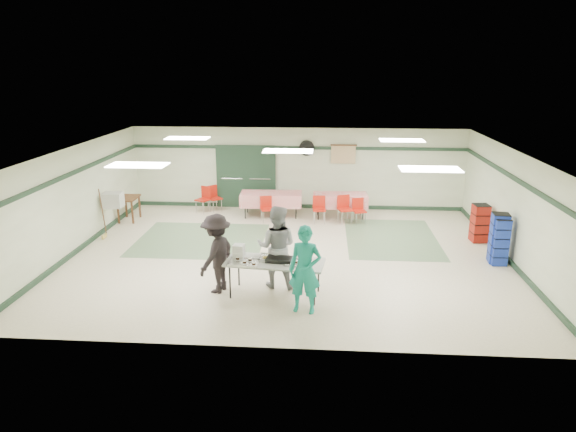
# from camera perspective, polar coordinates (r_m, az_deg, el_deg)

# --- Properties ---
(floor) EXTENTS (11.00, 11.00, 0.00)m
(floor) POSITION_cam_1_polar(r_m,az_deg,el_deg) (13.20, 0.01, -4.32)
(floor) COLOR beige
(floor) RESTS_ON ground
(ceiling) EXTENTS (11.00, 11.00, 0.00)m
(ceiling) POSITION_cam_1_polar(r_m,az_deg,el_deg) (12.49, 0.01, 7.33)
(ceiling) COLOR silver
(ceiling) RESTS_ON wall_back
(wall_back) EXTENTS (11.00, 0.00, 11.00)m
(wall_back) POSITION_cam_1_polar(r_m,az_deg,el_deg) (17.15, 1.07, 5.30)
(wall_back) COLOR silver
(wall_back) RESTS_ON floor
(wall_front) EXTENTS (11.00, 0.00, 11.00)m
(wall_front) POSITION_cam_1_polar(r_m,az_deg,el_deg) (8.54, -2.13, -6.63)
(wall_front) COLOR silver
(wall_front) RESTS_ON floor
(wall_left) EXTENTS (0.00, 9.00, 9.00)m
(wall_left) POSITION_cam_1_polar(r_m,az_deg,el_deg) (14.25, -22.64, 1.65)
(wall_left) COLOR silver
(wall_left) RESTS_ON floor
(wall_right) EXTENTS (0.00, 9.00, 9.00)m
(wall_right) POSITION_cam_1_polar(r_m,az_deg,el_deg) (13.56, 23.87, 0.80)
(wall_right) COLOR silver
(wall_right) RESTS_ON floor
(trim_back) EXTENTS (11.00, 0.06, 0.10)m
(trim_back) POSITION_cam_1_polar(r_m,az_deg,el_deg) (17.00, 1.08, 7.59)
(trim_back) COLOR #1D3525
(trim_back) RESTS_ON wall_back
(baseboard_back) EXTENTS (11.00, 0.06, 0.12)m
(baseboard_back) POSITION_cam_1_polar(r_m,az_deg,el_deg) (17.42, 1.05, 1.12)
(baseboard_back) COLOR #1D3525
(baseboard_back) RESTS_ON floor
(trim_left) EXTENTS (0.06, 9.00, 0.10)m
(trim_left) POSITION_cam_1_polar(r_m,az_deg,el_deg) (14.09, -22.85, 4.40)
(trim_left) COLOR #1D3525
(trim_left) RESTS_ON wall_back
(baseboard_left) EXTENTS (0.06, 9.00, 0.12)m
(baseboard_left) POSITION_cam_1_polar(r_m,az_deg,el_deg) (14.60, -21.98, -3.24)
(baseboard_left) COLOR #1D3525
(baseboard_left) RESTS_ON floor
(trim_right) EXTENTS (0.06, 9.00, 0.10)m
(trim_right) POSITION_cam_1_polar(r_m,az_deg,el_deg) (13.40, 24.10, 3.68)
(trim_right) COLOR #1D3525
(trim_right) RESTS_ON wall_back
(baseboard_right) EXTENTS (0.06, 9.00, 0.12)m
(baseboard_right) POSITION_cam_1_polar(r_m,az_deg,el_deg) (13.93, 23.14, -4.31)
(baseboard_right) COLOR #1D3525
(baseboard_right) RESTS_ON floor
(green_patch_a) EXTENTS (3.50, 3.00, 0.01)m
(green_patch_a) POSITION_cam_1_polar(r_m,az_deg,el_deg) (14.50, -9.62, -2.59)
(green_patch_a) COLOR slate
(green_patch_a) RESTS_ON floor
(green_patch_b) EXTENTS (2.50, 3.50, 0.01)m
(green_patch_b) POSITION_cam_1_polar(r_m,az_deg,el_deg) (14.71, 11.39, -2.41)
(green_patch_b) COLOR slate
(green_patch_b) RESTS_ON floor
(double_door_left) EXTENTS (0.90, 0.06, 2.10)m
(double_door_left) POSITION_cam_1_polar(r_m,az_deg,el_deg) (17.41, -6.21, 4.36)
(double_door_left) COLOR #9A9C99
(double_door_left) RESTS_ON floor
(double_door_right) EXTENTS (0.90, 0.06, 2.10)m
(double_door_right) POSITION_cam_1_polar(r_m,az_deg,el_deg) (17.26, -3.10, 4.33)
(double_door_right) COLOR #9A9C99
(double_door_right) RESTS_ON floor
(door_frame) EXTENTS (2.00, 0.03, 2.15)m
(door_frame) POSITION_cam_1_polar(r_m,az_deg,el_deg) (17.31, -4.69, 4.34)
(door_frame) COLOR #1D3525
(door_frame) RESTS_ON floor
(wall_fan) EXTENTS (0.50, 0.10, 0.50)m
(wall_fan) POSITION_cam_1_polar(r_m,az_deg,el_deg) (16.96, 2.10, 7.56)
(wall_fan) COLOR black
(wall_fan) RESTS_ON wall_back
(scroll_banner) EXTENTS (0.80, 0.02, 0.60)m
(scroll_banner) POSITION_cam_1_polar(r_m,az_deg,el_deg) (16.99, 6.16, 6.81)
(scroll_banner) COLOR tan
(scroll_banner) RESTS_ON wall_back
(serving_table) EXTENTS (2.12, 1.06, 0.76)m
(serving_table) POSITION_cam_1_polar(r_m,az_deg,el_deg) (10.73, -1.48, -5.26)
(serving_table) COLOR #A7A7A2
(serving_table) RESTS_ON floor
(sheet_tray_right) EXTENTS (0.58, 0.47, 0.02)m
(sheet_tray_right) POSITION_cam_1_polar(r_m,az_deg,el_deg) (10.59, 1.20, -5.26)
(sheet_tray_right) COLOR silver
(sheet_tray_right) RESTS_ON serving_table
(sheet_tray_mid) EXTENTS (0.65, 0.52, 0.02)m
(sheet_tray_mid) POSITION_cam_1_polar(r_m,az_deg,el_deg) (10.84, -1.60, -4.74)
(sheet_tray_mid) COLOR silver
(sheet_tray_mid) RESTS_ON serving_table
(sheet_tray_left) EXTENTS (0.66, 0.53, 0.02)m
(sheet_tray_left) POSITION_cam_1_polar(r_m,az_deg,el_deg) (10.65, -4.94, -5.19)
(sheet_tray_left) COLOR silver
(sheet_tray_left) RESTS_ON serving_table
(baking_pan) EXTENTS (0.56, 0.39, 0.08)m
(baking_pan) POSITION_cam_1_polar(r_m,az_deg,el_deg) (10.70, -0.99, -4.85)
(baking_pan) COLOR black
(baking_pan) RESTS_ON serving_table
(foam_box_stack) EXTENTS (0.25, 0.23, 0.31)m
(foam_box_stack) POSITION_cam_1_polar(r_m,az_deg,el_deg) (10.84, -5.48, -3.98)
(foam_box_stack) COLOR white
(foam_box_stack) RESTS_ON serving_table
(volunteer_teal) EXTENTS (0.71, 0.53, 1.76)m
(volunteer_teal) POSITION_cam_1_polar(r_m,az_deg,el_deg) (9.98, 1.90, -5.99)
(volunteer_teal) COLOR #148F7F
(volunteer_teal) RESTS_ON floor
(volunteer_grey) EXTENTS (0.95, 0.77, 1.83)m
(volunteer_grey) POSITION_cam_1_polar(r_m,az_deg,el_deg) (11.10, -1.27, -3.42)
(volunteer_grey) COLOR #939499
(volunteer_grey) RESTS_ON floor
(volunteer_dark) EXTENTS (0.97, 1.26, 1.72)m
(volunteer_dark) POSITION_cam_1_polar(r_m,az_deg,el_deg) (10.97, -7.94, -4.15)
(volunteer_dark) COLOR black
(volunteer_dark) RESTS_ON floor
(dining_table_a) EXTENTS (1.71, 0.82, 0.77)m
(dining_table_a) POSITION_cam_1_polar(r_m,az_deg,el_deg) (16.29, 5.83, 1.79)
(dining_table_a) COLOR red
(dining_table_a) RESTS_ON floor
(dining_table_b) EXTENTS (1.95, 0.93, 0.77)m
(dining_table_b) POSITION_cam_1_polar(r_m,az_deg,el_deg) (16.37, -1.89, 1.94)
(dining_table_b) COLOR red
(dining_table_b) RESTS_ON floor
(chair_a) EXTENTS (0.51, 0.51, 0.86)m
(chair_a) POSITION_cam_1_polar(r_m,az_deg,el_deg) (15.76, 6.27, 1.09)
(chair_a) COLOR red
(chair_a) RESTS_ON floor
(chair_b) EXTENTS (0.41, 0.42, 0.82)m
(chair_b) POSITION_cam_1_polar(r_m,az_deg,el_deg) (15.75, 3.48, 1.07)
(chair_b) COLOR red
(chair_b) RESTS_ON floor
(chair_c) EXTENTS (0.45, 0.45, 0.78)m
(chair_c) POSITION_cam_1_polar(r_m,az_deg,el_deg) (15.79, 7.86, 0.87)
(chair_c) COLOR red
(chair_c) RESTS_ON floor
(chair_d) EXTENTS (0.46, 0.46, 0.79)m
(chair_d) POSITION_cam_1_polar(r_m,az_deg,el_deg) (15.85, -2.41, 1.10)
(chair_d) COLOR red
(chair_d) RESTS_ON floor
(chair_loose_a) EXTENTS (0.56, 0.56, 0.85)m
(chair_loose_a) POSITION_cam_1_polar(r_m,az_deg,el_deg) (17.13, -8.30, 2.26)
(chair_loose_a) COLOR red
(chair_loose_a) RESTS_ON floor
(chair_loose_b) EXTENTS (0.54, 0.54, 0.86)m
(chair_loose_b) POSITION_cam_1_polar(r_m,az_deg,el_deg) (17.01, -9.27, 2.13)
(chair_loose_b) COLOR red
(chair_loose_b) RESTS_ON floor
(crate_stack_blue_a) EXTENTS (0.37, 0.37, 1.17)m
(crate_stack_blue_a) POSITION_cam_1_polar(r_m,az_deg,el_deg) (13.41, 22.47, -2.64)
(crate_stack_blue_a) COLOR #193596
(crate_stack_blue_a) RESTS_ON floor
(crate_stack_red) EXTENTS (0.44, 0.44, 1.05)m
(crate_stack_red) POSITION_cam_1_polar(r_m,az_deg,el_deg) (14.94, 20.52, -0.75)
(crate_stack_red) COLOR maroon
(crate_stack_red) RESTS_ON floor
(crate_stack_blue_b) EXTENTS (0.42, 0.42, 1.25)m
(crate_stack_blue_b) POSITION_cam_1_polar(r_m,az_deg,el_deg) (13.50, 22.35, -2.32)
(crate_stack_blue_b) COLOR #193596
(crate_stack_blue_b) RESTS_ON floor
(printer_table) EXTENTS (0.57, 0.86, 0.74)m
(printer_table) POSITION_cam_1_polar(r_m,az_deg,el_deg) (16.63, -17.32, 1.64)
(printer_table) COLOR brown
(printer_table) RESTS_ON floor
(office_printer) EXTENTS (0.57, 0.51, 0.42)m
(office_printer) POSITION_cam_1_polar(r_m,az_deg,el_deg) (15.54, -18.88, 1.71)
(office_printer) COLOR #ACABA7
(office_printer) RESTS_ON printer_table
(broom) EXTENTS (0.08, 0.23, 1.41)m
(broom) POSITION_cam_1_polar(r_m,az_deg,el_deg) (15.13, -19.89, 0.35)
(broom) COLOR brown
(broom) RESTS_ON floor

